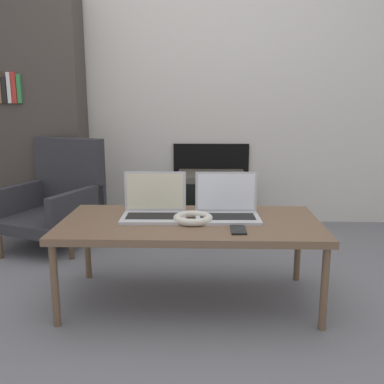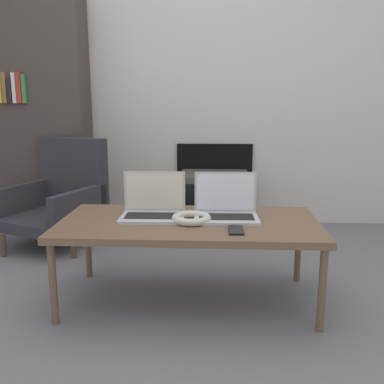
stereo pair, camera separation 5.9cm
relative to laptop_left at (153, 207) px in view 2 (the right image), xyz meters
The scene contains 10 objects.
ground_plane 0.61m from the laptop_left, 57.15° to the right, with size 14.00×14.00×0.00m, color slate.
wall_back 1.72m from the laptop_left, 82.67° to the left, with size 7.00×0.08×2.60m.
table 0.22m from the laptop_left, 18.54° to the right, with size 1.33×0.65×0.44m.
laptop_left is the anchor object (origin of this frame).
laptop_right 0.38m from the laptop_left, ahead, with size 0.34×0.24×0.23m.
headphones 0.23m from the laptop_left, 23.25° to the right, with size 0.20×0.20×0.04m.
phone 0.49m from the laptop_left, 29.11° to the right, with size 0.07×0.13×0.01m.
tv 1.31m from the laptop_left, 75.51° to the left, with size 0.55×0.43×0.47m.
armchair 1.22m from the laptop_left, 132.96° to the left, with size 0.78×0.80×0.77m.
bookshelf 1.77m from the laptop_left, 129.99° to the left, with size 0.75×0.32×1.87m.
Camera 2 is at (0.13, -1.88, 1.04)m, focal length 40.00 mm.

